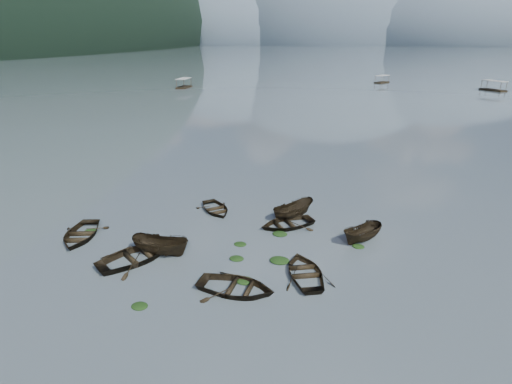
% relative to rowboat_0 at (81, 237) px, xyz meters
% --- Properties ---
extents(ground_plane, '(2400.00, 2400.00, 0.00)m').
position_rel_rowboat_0_xyz_m(ground_plane, '(11.53, -4.83, 0.00)').
color(ground_plane, '#49555B').
extents(haze_mtn_a, '(520.00, 520.00, 280.00)m').
position_rel_rowboat_0_xyz_m(haze_mtn_a, '(-248.47, 895.17, 0.00)').
color(haze_mtn_a, '#475666').
rests_on(haze_mtn_a, ground).
extents(haze_mtn_b, '(520.00, 520.00, 340.00)m').
position_rel_rowboat_0_xyz_m(haze_mtn_b, '(-48.47, 895.17, 0.00)').
color(haze_mtn_b, '#475666').
rests_on(haze_mtn_b, ground).
extents(haze_mtn_c, '(520.00, 520.00, 260.00)m').
position_rel_rowboat_0_xyz_m(haze_mtn_c, '(151.53, 895.17, 0.00)').
color(haze_mtn_c, '#475666').
rests_on(haze_mtn_c, ground).
extents(rowboat_0, '(4.47, 5.38, 0.96)m').
position_rel_rowboat_0_xyz_m(rowboat_0, '(0.00, 0.00, 0.00)').
color(rowboat_0, black).
rests_on(rowboat_0, ground).
extents(rowboat_1, '(5.80, 6.16, 1.04)m').
position_rel_rowboat_0_xyz_m(rowboat_1, '(5.63, -1.91, 0.00)').
color(rowboat_1, black).
rests_on(rowboat_1, ground).
extents(rowboat_2, '(4.20, 1.68, 1.61)m').
position_rel_rowboat_0_xyz_m(rowboat_2, '(6.88, -0.74, 0.00)').
color(rowboat_2, black).
rests_on(rowboat_2, ground).
extents(rowboat_3, '(4.47, 5.16, 0.89)m').
position_rel_rowboat_0_xyz_m(rowboat_3, '(16.74, -0.93, 0.00)').
color(rowboat_3, black).
rests_on(rowboat_3, ground).
extents(rowboat_4, '(4.77, 3.50, 0.96)m').
position_rel_rowboat_0_xyz_m(rowboat_4, '(13.05, -3.57, 0.00)').
color(rowboat_4, black).
rests_on(rowboat_4, ground).
extents(rowboat_5, '(3.48, 3.76, 1.44)m').
position_rel_rowboat_0_xyz_m(rowboat_5, '(20.13, 4.58, 0.00)').
color(rowboat_5, black).
rests_on(rowboat_5, ground).
extents(rowboat_6, '(4.69, 4.82, 0.82)m').
position_rel_rowboat_0_xyz_m(rowboat_6, '(8.04, 6.98, 0.00)').
color(rowboat_6, black).
rests_on(rowboat_6, ground).
extents(rowboat_7, '(5.42, 5.17, 0.91)m').
position_rel_rowboat_0_xyz_m(rowboat_7, '(14.41, 5.61, 0.00)').
color(rowboat_7, black).
rests_on(rowboat_7, ground).
extents(rowboat_8, '(3.75, 4.01, 1.55)m').
position_rel_rowboat_0_xyz_m(rowboat_8, '(14.60, 7.41, 0.00)').
color(rowboat_8, black).
rests_on(rowboat_8, ground).
extents(weed_clump_0, '(0.94, 0.77, 0.21)m').
position_rel_rowboat_0_xyz_m(weed_clump_0, '(8.35, -6.24, 0.00)').
color(weed_clump_0, black).
rests_on(weed_clump_0, ground).
extents(weed_clump_1, '(0.97, 0.78, 0.21)m').
position_rel_rowboat_0_xyz_m(weed_clump_1, '(12.05, -0.11, 0.00)').
color(weed_clump_1, black).
rests_on(weed_clump_1, ground).
extents(weed_clump_2, '(1.15, 0.92, 0.25)m').
position_rel_rowboat_0_xyz_m(weed_clump_2, '(13.28, -2.49, 0.00)').
color(weed_clump_2, black).
rests_on(weed_clump_2, ground).
extents(weed_clump_3, '(0.87, 0.73, 0.19)m').
position_rel_rowboat_0_xyz_m(weed_clump_3, '(19.88, 3.59, 0.00)').
color(weed_clump_3, black).
rests_on(weed_clump_3, ground).
extents(weed_clump_4, '(1.33, 1.05, 0.27)m').
position_rel_rowboat_0_xyz_m(weed_clump_4, '(14.87, 0.31, 0.00)').
color(weed_clump_4, black).
rests_on(weed_clump_4, ground).
extents(weed_clump_5, '(0.99, 0.80, 0.21)m').
position_rel_rowboat_0_xyz_m(weed_clump_5, '(0.13, 1.00, 0.00)').
color(weed_clump_5, black).
rests_on(weed_clump_5, ground).
extents(weed_clump_6, '(0.90, 0.75, 0.19)m').
position_rel_rowboat_0_xyz_m(weed_clump_6, '(11.72, 1.86, 0.00)').
color(weed_clump_6, black).
rests_on(weed_clump_6, ground).
extents(weed_clump_7, '(1.12, 0.90, 0.25)m').
position_rel_rowboat_0_xyz_m(weed_clump_7, '(14.17, 4.05, 0.00)').
color(weed_clump_7, black).
rests_on(weed_clump_7, ground).
extents(pontoon_left, '(3.19, 6.84, 2.56)m').
position_rel_rowboat_0_xyz_m(pontoon_left, '(-30.44, 87.59, 0.00)').
color(pontoon_left, black).
rests_on(pontoon_left, ground).
extents(pontoon_centre, '(5.08, 6.30, 2.25)m').
position_rel_rowboat_0_xyz_m(pontoon_centre, '(25.58, 115.55, 0.00)').
color(pontoon_centre, black).
rests_on(pontoon_centre, ground).
extents(pontoon_right, '(6.29, 7.00, 2.56)m').
position_rel_rowboat_0_xyz_m(pontoon_right, '(54.37, 102.45, 0.00)').
color(pontoon_right, black).
rests_on(pontoon_right, ground).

